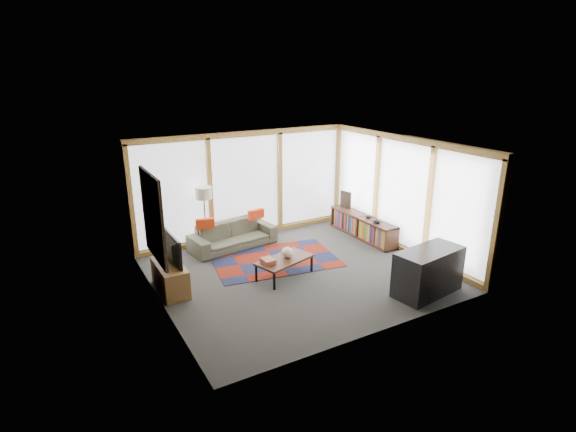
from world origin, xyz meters
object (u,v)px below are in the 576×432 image
sofa (233,235)px  floor_lamp (205,219)px  bar_counter (428,272)px  tv_console (170,278)px  bookshelf (362,227)px  television (168,250)px  coffee_table (284,268)px

sofa → floor_lamp: floor_lamp is taller
bar_counter → tv_console: bearing=141.6°
tv_console → bar_counter: size_ratio=0.81×
sofa → bookshelf: sofa is taller
bookshelf → bar_counter: (-0.79, -2.89, 0.15)m
tv_console → floor_lamp: bearing=51.1°
floor_lamp → bar_counter: floor_lamp is taller
sofa → floor_lamp: size_ratio=1.35×
sofa → television: size_ratio=2.12×
bookshelf → tv_console: same height
tv_console → television: 0.55m
floor_lamp → television: size_ratio=1.57×
television → bar_counter: size_ratio=0.71×
coffee_table → bookshelf: size_ratio=0.54×
sofa → coffee_table: bearing=-89.7°
floor_lamp → coffee_table: (0.88, -2.08, -0.55)m
floor_lamp → sofa: bearing=-12.0°
sofa → coffee_table: (0.28, -1.96, -0.10)m
coffee_table → floor_lamp: bearing=112.9°
sofa → bar_counter: 4.45m
bar_counter → coffee_table: bearing=128.1°
floor_lamp → bookshelf: 3.82m
bar_counter → floor_lamp: bearing=117.6°
sofa → bar_counter: bearing=-67.5°
bookshelf → television: television is taller
floor_lamp → coffee_table: bearing=-67.1°
television → bar_counter: bearing=-121.6°
tv_console → bookshelf: bearing=5.6°
coffee_table → bookshelf: bookshelf is taller
floor_lamp → tv_console: (-1.26, -1.56, -0.48)m
coffee_table → bookshelf: (2.76, 1.00, 0.08)m
bookshelf → television: size_ratio=2.27×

